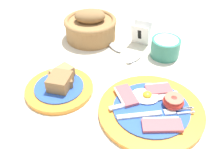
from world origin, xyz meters
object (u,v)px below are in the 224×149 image
object	(u,v)px
bread_plate	(60,85)
teaspoon_near_cup	(120,51)
sugar_cup	(165,47)
teaspoon_by_saucer	(67,67)
teaspoon_stray	(129,62)
number_card	(141,34)
bread_basket	(91,26)
breakfast_plate	(152,109)

from	to	relation	value
bread_plate	teaspoon_near_cup	size ratio (longest dim) A/B	1.16
teaspoon_near_cup	sugar_cup	bearing A→B (deg)	-129.90
teaspoon_near_cup	bread_plate	bearing A→B (deg)	104.47
teaspoon_by_saucer	teaspoon_near_cup	xyz separation A→B (m)	(0.13, 0.12, 0.00)
teaspoon_by_saucer	teaspoon_stray	distance (m)	0.19
sugar_cup	teaspoon_near_cup	world-z (taller)	sugar_cup
number_card	teaspoon_by_saucer	xyz separation A→B (m)	(-0.19, -0.19, -0.03)
bread_basket	teaspoon_stray	world-z (taller)	bread_basket
sugar_cup	teaspoon_by_saucer	xyz separation A→B (m)	(-0.27, -0.14, -0.03)
number_card	teaspoon_near_cup	bearing A→B (deg)	-117.92
teaspoon_by_saucer	teaspoon_stray	size ratio (longest dim) A/B	0.93
breakfast_plate	teaspoon_stray	distance (m)	0.21
number_card	sugar_cup	bearing A→B (deg)	-22.09
sugar_cup	bread_basket	distance (m)	0.26
number_card	teaspoon_near_cup	distance (m)	0.10
breakfast_plate	teaspoon_near_cup	distance (m)	0.27
number_card	teaspoon_stray	bearing A→B (deg)	-87.18
bread_plate	bread_basket	size ratio (longest dim) A/B	1.01
teaspoon_by_saucer	teaspoon_stray	bearing A→B (deg)	77.56
bread_plate	number_card	world-z (taller)	number_card
teaspoon_stray	bread_basket	bearing A→B (deg)	79.82
bread_plate	sugar_cup	world-z (taller)	sugar_cup
teaspoon_near_cup	teaspoon_stray	size ratio (longest dim) A/B	0.86
sugar_cup	teaspoon_by_saucer	world-z (taller)	sugar_cup
breakfast_plate	teaspoon_near_cup	size ratio (longest dim) A/B	1.66
number_card	teaspoon_stray	xyz separation A→B (m)	(-0.01, -0.12, -0.03)
breakfast_plate	teaspoon_near_cup	xyz separation A→B (m)	(-0.14, 0.23, -0.01)
bread_basket	teaspoon_near_cup	xyz separation A→B (m)	(0.12, -0.06, -0.04)
bread_basket	number_card	size ratio (longest dim) A/B	2.43
teaspoon_stray	sugar_cup	bearing A→B (deg)	-28.31
sugar_cup	teaspoon_stray	size ratio (longest dim) A/B	0.50
breakfast_plate	sugar_cup	size ratio (longest dim) A/B	2.87
breakfast_plate	bread_basket	bearing A→B (deg)	130.95
breakfast_plate	teaspoon_stray	world-z (taller)	breakfast_plate
sugar_cup	teaspoon_near_cup	distance (m)	0.15
number_card	teaspoon_stray	distance (m)	0.13
bread_basket	number_card	xyz separation A→B (m)	(0.17, 0.01, -0.01)
sugar_cup	teaspoon_stray	world-z (taller)	sugar_cup
sugar_cup	teaspoon_near_cup	bearing A→B (deg)	-171.84
breakfast_plate	number_card	bearing A→B (deg)	105.50
sugar_cup	number_card	bearing A→B (deg)	149.10
sugar_cup	bread_basket	size ratio (longest dim) A/B	0.50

